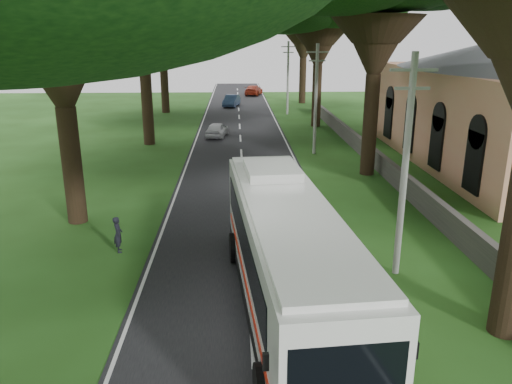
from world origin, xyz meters
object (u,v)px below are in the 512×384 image
pole_mid (316,98)px  pedestrian (118,234)px  coach_bus (286,254)px  pole_far (288,77)px  distant_car_a (217,130)px  distant_car_c (254,90)px  distant_car_b (232,101)px  pole_near (405,164)px

pole_mid → pedestrian: (-10.76, -17.62, -3.42)m
pedestrian → coach_bus: bearing=-144.1°
pole_far → pedestrian: 39.28m
coach_bus → distant_car_a: bearing=91.5°
pole_far → distant_car_c: 19.99m
pole_mid → distant_car_a: pole_mid is taller
pole_far → distant_car_a: size_ratio=2.11×
distant_car_b → distant_car_c: bearing=86.9°
distant_car_a → pedestrian: bearing=92.7°
pole_mid → distant_car_a: (-7.53, 6.68, -3.50)m
pole_far → distant_car_b: size_ratio=1.85×
distant_car_a → distant_car_b: 20.06m
pole_mid → pole_near: bearing=-90.0°
pole_mid → coach_bus: bearing=-101.0°
pole_mid → pedestrian: bearing=-121.4°
coach_bus → distant_car_c: bearing=84.2°
coach_bus → distant_car_a: (-3.14, 29.24, -1.33)m
pole_far → pedestrian: (-10.76, -37.62, -3.42)m
coach_bus → pole_far: bearing=79.5°
distant_car_c → pedestrian: pedestrian is taller
pole_mid → distant_car_b: size_ratio=1.85×
coach_bus → distant_car_c: size_ratio=2.54×
pole_far → distant_car_b: pole_far is taller
pole_far → coach_bus: (-4.39, -42.55, -2.17)m
pole_far → distant_car_c: bearing=99.1°
pole_far → distant_car_c: pole_far is taller
distant_car_a → pedestrian: (-3.23, -24.30, 0.08)m
distant_car_c → pole_far: bearing=112.5°
pole_far → distant_car_a: (-7.53, -13.32, -3.50)m
pole_near → coach_bus: 5.52m
pedestrian → distant_car_c: bearing=-23.9°
distant_car_b → pedestrian: bearing=-84.4°
pole_near → distant_car_b: 47.27m
distant_car_a → pole_mid: bearing=148.7°
pole_mid → pedestrian: 20.93m
distant_car_b → pole_far: bearing=-35.2°
pedestrian → distant_car_b: bearing=-22.0°
distant_car_b → pole_mid: bearing=-65.3°
coach_bus → pedestrian: 8.15m
distant_car_a → distant_car_c: distant_car_c is taller
pole_near → distant_car_a: size_ratio=2.11×
coach_bus → pedestrian: size_ratio=8.48×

